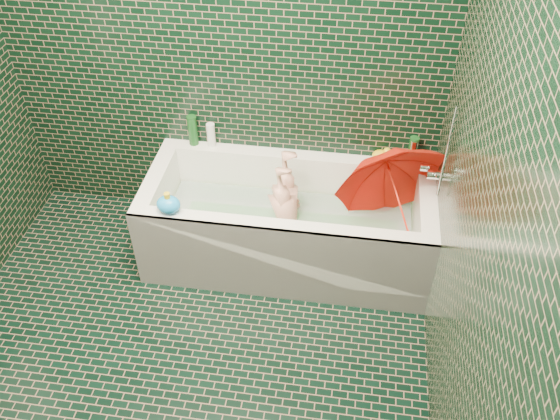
# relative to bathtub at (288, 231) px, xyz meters

# --- Properties ---
(floor) EXTENTS (2.80, 2.80, 0.00)m
(floor) POSITION_rel_bathtub_xyz_m (-0.45, -1.01, -0.21)
(floor) COLOR black
(floor) RESTS_ON ground
(wall_back) EXTENTS (2.80, 0.00, 2.80)m
(wall_back) POSITION_rel_bathtub_xyz_m (-0.45, 0.39, 1.04)
(wall_back) COLOR black
(wall_back) RESTS_ON floor
(wall_right) EXTENTS (0.00, 2.80, 2.80)m
(wall_right) POSITION_rel_bathtub_xyz_m (0.85, -1.01, 1.04)
(wall_right) COLOR black
(wall_right) RESTS_ON floor
(bathtub) EXTENTS (1.70, 0.75, 0.55)m
(bathtub) POSITION_rel_bathtub_xyz_m (0.00, 0.00, 0.00)
(bathtub) COLOR white
(bathtub) RESTS_ON floor
(bath_mat) EXTENTS (1.35, 0.47, 0.01)m
(bath_mat) POSITION_rel_bathtub_xyz_m (0.00, 0.02, -0.06)
(bath_mat) COLOR green
(bath_mat) RESTS_ON bathtub
(water) EXTENTS (1.48, 0.53, 0.00)m
(water) POSITION_rel_bathtub_xyz_m (0.00, 0.02, 0.09)
(water) COLOR silver
(water) RESTS_ON bathtub
(faucet) EXTENTS (0.18, 0.19, 0.55)m
(faucet) POSITION_rel_bathtub_xyz_m (0.81, 0.01, 0.56)
(faucet) COLOR silver
(faucet) RESTS_ON wall_right
(child) EXTENTS (0.89, 0.43, 0.24)m
(child) POSITION_rel_bathtub_xyz_m (-0.00, 0.01, 0.10)
(child) COLOR #E3A28E
(child) RESTS_ON bathtub
(umbrella) EXTENTS (0.97, 0.92, 0.99)m
(umbrella) POSITION_rel_bathtub_xyz_m (0.63, -0.01, 0.35)
(umbrella) COLOR red
(umbrella) RESTS_ON bathtub
(soap_bottle_a) EXTENTS (0.13, 0.13, 0.26)m
(soap_bottle_a) POSITION_rel_bathtub_xyz_m (0.74, 0.31, 0.34)
(soap_bottle_a) COLOR white
(soap_bottle_a) RESTS_ON bathtub
(soap_bottle_b) EXTENTS (0.09, 0.09, 0.18)m
(soap_bottle_b) POSITION_rel_bathtub_xyz_m (0.80, 0.35, 0.34)
(soap_bottle_b) COLOR #3D1C69
(soap_bottle_b) RESTS_ON bathtub
(soap_bottle_c) EXTENTS (0.15, 0.15, 0.17)m
(soap_bottle_c) POSITION_rel_bathtub_xyz_m (0.78, 0.34, 0.34)
(soap_bottle_c) COLOR #134418
(soap_bottle_c) RESTS_ON bathtub
(bottle_right_tall) EXTENTS (0.06, 0.06, 0.19)m
(bottle_right_tall) POSITION_rel_bathtub_xyz_m (0.70, 0.34, 0.44)
(bottle_right_tall) COLOR #134418
(bottle_right_tall) RESTS_ON bathtub
(bottle_right_pump) EXTENTS (0.06, 0.06, 0.18)m
(bottle_right_pump) POSITION_rel_bathtub_xyz_m (0.70, 0.33, 0.43)
(bottle_right_pump) COLOR silver
(bottle_right_pump) RESTS_ON bathtub
(bottle_left_tall) EXTENTS (0.08, 0.08, 0.20)m
(bottle_left_tall) POSITION_rel_bathtub_xyz_m (-0.65, 0.36, 0.44)
(bottle_left_tall) COLOR #134418
(bottle_left_tall) RESTS_ON bathtub
(bottle_left_short) EXTENTS (0.07, 0.07, 0.16)m
(bottle_left_short) POSITION_rel_bathtub_xyz_m (-0.53, 0.36, 0.42)
(bottle_left_short) COLOR white
(bottle_left_short) RESTS_ON bathtub
(rubber_duck) EXTENTS (0.13, 0.11, 0.10)m
(rubber_duck) POSITION_rel_bathtub_xyz_m (0.52, 0.35, 0.39)
(rubber_duck) COLOR yellow
(rubber_duck) RESTS_ON bathtub
(bath_toy) EXTENTS (0.16, 0.14, 0.13)m
(bath_toy) POSITION_rel_bathtub_xyz_m (-0.62, -0.30, 0.40)
(bath_toy) COLOR #1B94F6
(bath_toy) RESTS_ON bathtub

